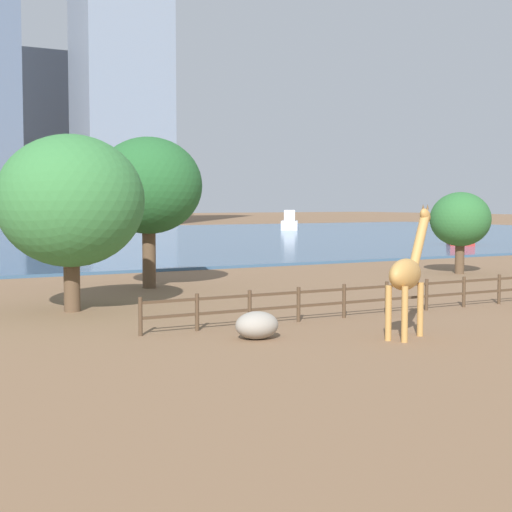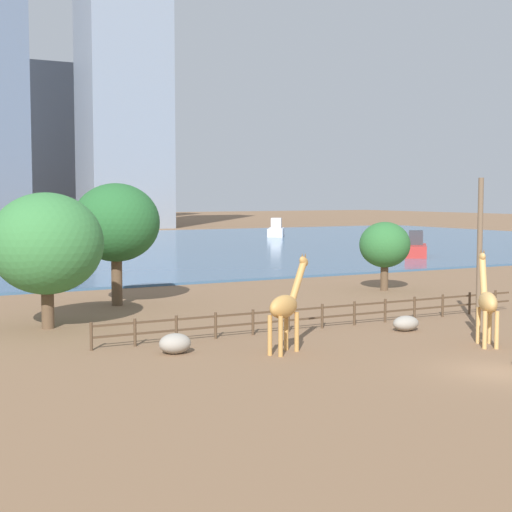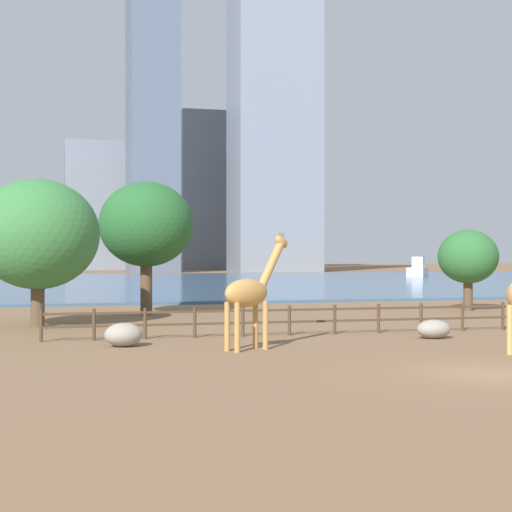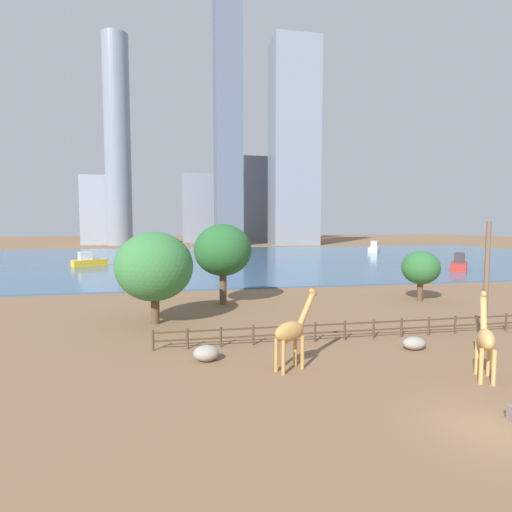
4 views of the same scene
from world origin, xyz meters
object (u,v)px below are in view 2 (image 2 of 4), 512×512
object	(u,v)px
tree_right_tall	(46,244)
tree_left_large	(385,245)
tree_center_broad	(116,223)
boat_tug	(276,230)
boulder_near_fence	(406,323)
boat_ferry	(416,248)
giraffe_tall	(286,306)
utility_pole	(480,253)
boulder_by_pole	(175,343)
giraffe_companion	(487,302)

from	to	relation	value
tree_right_tall	tree_left_large	bearing A→B (deg)	10.40
tree_center_broad	tree_right_tall	bearing A→B (deg)	-132.19
tree_center_broad	boat_tug	size ratio (longest dim) A/B	1.09
boulder_near_fence	boat_ferry	xyz separation A→B (m)	(31.34, 36.65, 0.77)
tree_center_broad	giraffe_tall	bearing A→B (deg)	-84.35
tree_right_tall	tree_center_broad	bearing A→B (deg)	47.81
utility_pole	tree_left_large	bearing A→B (deg)	69.71
boulder_by_pole	boat_ferry	xyz separation A→B (m)	(44.14, 36.37, 0.71)
boulder_near_fence	boat_ferry	distance (m)	48.23
utility_pole	boat_ferry	bearing A→B (deg)	54.07
utility_pole	tree_right_tall	size ratio (longest dim) A/B	1.11
boulder_by_pole	tree_center_broad	world-z (taller)	tree_center_broad
utility_pole	boulder_near_fence	size ratio (longest dim) A/B	5.43
giraffe_tall	tree_left_large	size ratio (longest dim) A/B	0.86
giraffe_tall	boat_ferry	xyz separation A→B (m)	(39.71, 38.53, -0.94)
utility_pole	giraffe_companion	bearing A→B (deg)	-130.03
utility_pole	boulder_by_pole	world-z (taller)	utility_pole
giraffe_tall	boulder_near_fence	xyz separation A→B (m)	(8.37, 1.89, -1.71)
giraffe_companion	utility_pole	distance (m)	5.41
giraffe_companion	boulder_by_pole	xyz separation A→B (m)	(-13.57, 5.20, -1.61)
tree_left_large	tree_center_broad	size ratio (longest dim) A/B	0.65
tree_left_large	utility_pole	bearing A→B (deg)	-110.29
giraffe_companion	tree_left_large	size ratio (longest dim) A/B	0.88
giraffe_tall	boat_tug	world-z (taller)	giraffe_tall
utility_pole	tree_right_tall	bearing A→B (deg)	152.12
tree_left_large	boat_tug	size ratio (longest dim) A/B	0.71
boat_tug	tree_center_broad	bearing A→B (deg)	-4.17
boulder_by_pole	tree_left_large	size ratio (longest dim) A/B	0.29
boulder_by_pole	boat_tug	xyz separation A→B (m)	(51.50, 80.52, 0.77)
tree_right_tall	boat_tug	world-z (taller)	tree_right_tall
giraffe_tall	boat_ferry	distance (m)	55.34
tree_center_broad	boulder_near_fence	bearing A→B (deg)	-57.98
boulder_by_pole	tree_center_broad	bearing A→B (deg)	80.61
giraffe_companion	boulder_by_pole	world-z (taller)	giraffe_companion
boat_ferry	tree_left_large	bearing A→B (deg)	-4.37
giraffe_tall	utility_pole	xyz separation A→B (m)	(12.39, 0.84, 1.87)
tree_right_tall	boat_ferry	xyz separation A→B (m)	(47.50, 27.02, -3.32)
boulder_near_fence	boulder_by_pole	size ratio (longest dim) A/B	1.00
tree_left_large	tree_center_broad	xyz separation A→B (m)	(-19.89, 1.87, 1.90)
boulder_by_pole	tree_center_broad	xyz separation A→B (m)	(2.64, 15.96, 4.81)
boat_tug	tree_right_tall	bearing A→B (deg)	-4.67
boulder_near_fence	boulder_by_pole	distance (m)	12.80
giraffe_tall	boulder_by_pole	xyz separation A→B (m)	(-4.43, 2.17, -1.65)
giraffe_tall	utility_pole	distance (m)	12.56
giraffe_companion	boat_ferry	xyz separation A→B (m)	(30.57, 41.57, -0.90)
giraffe_tall	boat_ferry	bearing A→B (deg)	15.96
giraffe_companion	tree_center_broad	world-z (taller)	tree_center_broad
tree_left_large	giraffe_tall	bearing A→B (deg)	-138.04
tree_center_broad	tree_left_large	bearing A→B (deg)	-5.36
utility_pole	tree_right_tall	xyz separation A→B (m)	(-20.18, 10.67, 0.51)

